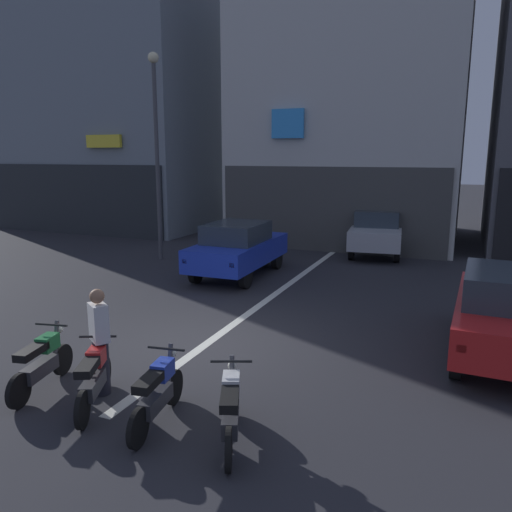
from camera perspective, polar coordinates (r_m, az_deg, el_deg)
ground_plane at (r=9.85m, az=-5.77°, el=-10.08°), size 120.00×120.00×0.00m
lane_centre_line at (r=15.14m, az=5.08°, el=-2.32°), size 0.20×18.00×0.01m
building_corner_left at (r=28.53m, az=-14.98°, el=21.14°), size 10.59×9.38×17.14m
building_mid_block at (r=23.07m, az=11.49°, el=17.14°), size 8.94×8.73×11.94m
car_blue_crossing_near at (r=14.96m, az=-2.07°, el=1.01°), size 1.82×4.13×1.64m
car_red_parked_kerbside at (r=9.97m, az=27.18°, el=-5.70°), size 1.90×4.16×1.64m
car_silver_down_street at (r=18.89m, az=13.73°, el=2.89°), size 2.21×4.27×1.64m
street_lamp at (r=17.55m, az=-11.40°, el=13.26°), size 0.36×0.36×6.94m
motorcycle_green_row_leftmost at (r=8.56m, az=-23.45°, el=-11.14°), size 0.56×1.65×0.98m
motorcycle_red_row_left_mid at (r=7.77m, az=-18.17°, el=-13.10°), size 0.78×1.55×0.98m
motorcycle_blue_row_centre at (r=7.11m, az=-11.27°, el=-15.12°), size 0.55×1.66×0.98m
motorcycle_white_row_right_mid at (r=6.59m, az=-2.94°, el=-17.14°), size 0.76×1.56×0.98m
person_by_motorcycles at (r=7.97m, az=-17.53°, el=-9.32°), size 0.42×0.38×1.67m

